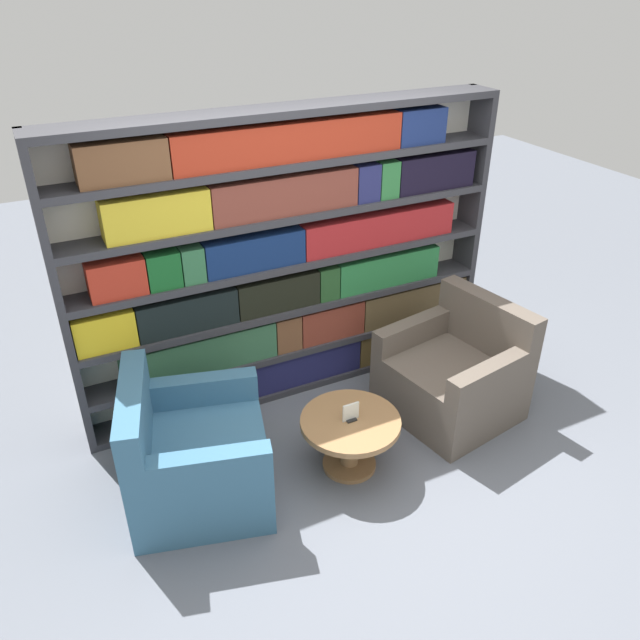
# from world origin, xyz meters

# --- Properties ---
(ground_plane) EXTENTS (14.00, 14.00, 0.00)m
(ground_plane) POSITION_xyz_m (0.00, 0.00, 0.00)
(ground_plane) COLOR slate
(bookshelf) EXTENTS (3.16, 0.30, 2.13)m
(bookshelf) POSITION_xyz_m (0.01, 1.33, 1.03)
(bookshelf) COLOR silver
(bookshelf) RESTS_ON ground_plane
(armchair_left) EXTENTS (1.00, 1.03, 0.84)m
(armchair_left) POSITION_xyz_m (-1.03, 0.50, 0.30)
(armchair_left) COLOR #386684
(armchair_left) RESTS_ON ground_plane
(armchair_right) EXTENTS (0.94, 0.97, 0.84)m
(armchair_right) POSITION_xyz_m (0.92, 0.50, 0.30)
(armchair_right) COLOR brown
(armchair_right) RESTS_ON ground_plane
(coffee_table) EXTENTS (0.65, 0.65, 0.39)m
(coffee_table) POSITION_xyz_m (-0.06, 0.29, 0.28)
(coffee_table) COLOR olive
(coffee_table) RESTS_ON ground_plane
(table_sign) EXTENTS (0.11, 0.06, 0.12)m
(table_sign) POSITION_xyz_m (-0.06, 0.29, 0.44)
(table_sign) COLOR black
(table_sign) RESTS_ON coffee_table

